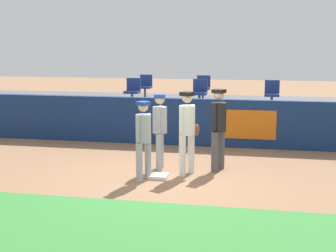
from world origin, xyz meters
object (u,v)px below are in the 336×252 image
at_px(player_fielder_home, 187,127).
at_px(player_coach_visitor, 143,135).
at_px(player_runner_visitor, 160,126).
at_px(seat_back_center, 203,86).
at_px(first_base, 159,176).
at_px(seat_back_left, 145,85).
at_px(seat_front_left, 133,90).
at_px(player_umpire, 218,124).
at_px(seat_front_center, 200,91).
at_px(seat_front_right, 272,92).

bearing_deg(player_fielder_home, player_coach_visitor, -24.92).
xyz_separation_m(player_runner_visitor, seat_back_center, (0.16, 6.15, 0.42)).
height_order(first_base, player_coach_visitor, player_coach_visitor).
height_order(seat_back_left, seat_front_left, same).
relative_size(player_coach_visitor, seat_back_left, 2.05).
bearing_deg(player_runner_visitor, seat_front_left, -162.96).
relative_size(first_base, player_umpire, 0.21).
distance_m(player_coach_visitor, seat_front_center, 5.39).
relative_size(player_fielder_home, player_coach_visitor, 1.09).
bearing_deg(seat_front_right, seat_back_left, 157.99).
bearing_deg(seat_front_right, player_coach_visitor, -116.37).
bearing_deg(first_base, player_runner_visitor, 100.76).
relative_size(player_fielder_home, seat_front_left, 2.23).
xyz_separation_m(player_fielder_home, seat_front_right, (1.82, 4.67, 0.37)).
xyz_separation_m(player_fielder_home, seat_back_center, (-0.54, 6.47, 0.37)).
height_order(player_runner_visitor, seat_front_left, seat_front_left).
bearing_deg(first_base, seat_front_left, 111.71).
bearing_deg(seat_front_right, first_base, -114.93).
xyz_separation_m(player_runner_visitor, player_umpire, (1.34, 0.19, 0.07)).
distance_m(seat_back_left, seat_front_left, 1.80).
relative_size(seat_front_center, seat_back_center, 1.00).
height_order(player_umpire, seat_front_center, player_umpire).
relative_size(first_base, seat_front_left, 0.48).
distance_m(player_runner_visitor, seat_back_left, 6.46).
distance_m(player_fielder_home, player_umpire, 0.82).
relative_size(first_base, seat_front_right, 0.48).
xyz_separation_m(player_umpire, seat_back_center, (-1.18, 5.96, 0.35)).
xyz_separation_m(player_runner_visitor, seat_back_left, (-1.93, 6.15, 0.42)).
height_order(player_runner_visitor, seat_back_left, seat_back_left).
bearing_deg(player_coach_visitor, first_base, 153.31).
relative_size(player_runner_visitor, seat_front_center, 2.11).
bearing_deg(player_fielder_home, seat_back_left, -132.15).
bearing_deg(seat_front_right, player_fielder_home, -111.30).
distance_m(first_base, seat_front_center, 5.31).
relative_size(first_base, player_coach_visitor, 0.23).
distance_m(player_runner_visitor, seat_back_center, 6.17).
height_order(player_fielder_home, seat_back_left, player_fielder_home).
relative_size(player_runner_visitor, player_umpire, 0.93).
bearing_deg(player_umpire, seat_front_right, -175.02).
bearing_deg(seat_front_center, seat_front_right, -0.00).
bearing_deg(first_base, player_coach_visitor, -139.45).
relative_size(player_runner_visitor, seat_front_left, 2.11).
bearing_deg(seat_front_left, first_base, -68.29).
bearing_deg(player_fielder_home, seat_front_right, -175.58).
distance_m(first_base, seat_front_left, 5.69).
xyz_separation_m(first_base, seat_front_right, (2.38, 5.12, 1.41)).
xyz_separation_m(player_umpire, seat_front_right, (1.18, 4.16, 0.35)).
height_order(player_fielder_home, player_coach_visitor, player_fielder_home).
distance_m(seat_back_left, seat_front_right, 4.80).
height_order(seat_front_right, seat_front_left, same).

